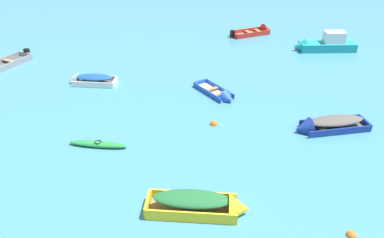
{
  "coord_description": "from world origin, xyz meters",
  "views": [
    {
      "loc": [
        -2.44,
        2.68,
        11.76
      ],
      "look_at": [
        0.0,
        23.1,
        0.15
      ],
      "focal_mm": 37.3,
      "sensor_mm": 36.0,
      "label": 1
    }
  ],
  "objects_px": {
    "rowboat_red_back_row_left": "(259,31)",
    "kayak_green_cluster_outer": "(98,144)",
    "rowboat_deep_blue_back_row_right": "(324,125)",
    "mooring_buoy_midfield": "(214,124)",
    "rowboat_yellow_outer_left": "(207,205)",
    "motor_launch_turquoise_distant_center": "(324,44)",
    "rowboat_blue_near_right": "(222,96)",
    "mooring_buoy_between_boats_right": "(351,236)",
    "rowboat_white_center": "(87,80)"
  },
  "relations": [
    {
      "from": "rowboat_red_back_row_left",
      "to": "motor_launch_turquoise_distant_center",
      "type": "relative_size",
      "value": 0.83
    },
    {
      "from": "rowboat_deep_blue_back_row_right",
      "to": "mooring_buoy_midfield",
      "type": "xyz_separation_m",
      "value": [
        -6.1,
        1.38,
        -0.34
      ]
    },
    {
      "from": "rowboat_yellow_outer_left",
      "to": "motor_launch_turquoise_distant_center",
      "type": "bearing_deg",
      "value": 55.29
    },
    {
      "from": "rowboat_red_back_row_left",
      "to": "kayak_green_cluster_outer",
      "type": "distance_m",
      "value": 22.96
    },
    {
      "from": "rowboat_yellow_outer_left",
      "to": "motor_launch_turquoise_distant_center",
      "type": "height_order",
      "value": "motor_launch_turquoise_distant_center"
    },
    {
      "from": "kayak_green_cluster_outer",
      "to": "mooring_buoy_midfield",
      "type": "distance_m",
      "value": 6.72
    },
    {
      "from": "motor_launch_turquoise_distant_center",
      "to": "kayak_green_cluster_outer",
      "type": "bearing_deg",
      "value": -144.06
    },
    {
      "from": "rowboat_blue_near_right",
      "to": "mooring_buoy_between_boats_right",
      "type": "distance_m",
      "value": 12.96
    },
    {
      "from": "rowboat_deep_blue_back_row_right",
      "to": "rowboat_yellow_outer_left",
      "type": "relative_size",
      "value": 0.98
    },
    {
      "from": "rowboat_red_back_row_left",
      "to": "mooring_buoy_midfield",
      "type": "height_order",
      "value": "rowboat_red_back_row_left"
    },
    {
      "from": "mooring_buoy_between_boats_right",
      "to": "rowboat_white_center",
      "type": "bearing_deg",
      "value": 126.68
    },
    {
      "from": "mooring_buoy_between_boats_right",
      "to": "rowboat_red_back_row_left",
      "type": "bearing_deg",
      "value": 82.74
    },
    {
      "from": "rowboat_yellow_outer_left",
      "to": "kayak_green_cluster_outer",
      "type": "height_order",
      "value": "rowboat_yellow_outer_left"
    },
    {
      "from": "rowboat_blue_near_right",
      "to": "mooring_buoy_midfield",
      "type": "distance_m",
      "value": 3.55
    },
    {
      "from": "kayak_green_cluster_outer",
      "to": "motor_launch_turquoise_distant_center",
      "type": "xyz_separation_m",
      "value": [
        17.99,
        13.04,
        0.39
      ]
    },
    {
      "from": "mooring_buoy_midfield",
      "to": "mooring_buoy_between_boats_right",
      "type": "bearing_deg",
      "value": -66.99
    },
    {
      "from": "rowboat_white_center",
      "to": "motor_launch_turquoise_distant_center",
      "type": "bearing_deg",
      "value": 13.62
    },
    {
      "from": "rowboat_red_back_row_left",
      "to": "rowboat_yellow_outer_left",
      "type": "height_order",
      "value": "rowboat_yellow_outer_left"
    },
    {
      "from": "rowboat_red_back_row_left",
      "to": "mooring_buoy_between_boats_right",
      "type": "distance_m",
      "value": 26.27
    },
    {
      "from": "rowboat_red_back_row_left",
      "to": "rowboat_blue_near_right",
      "type": "height_order",
      "value": "rowboat_red_back_row_left"
    },
    {
      "from": "rowboat_white_center",
      "to": "mooring_buoy_midfield",
      "type": "height_order",
      "value": "rowboat_white_center"
    },
    {
      "from": "rowboat_white_center",
      "to": "rowboat_red_back_row_left",
      "type": "bearing_deg",
      "value": 33.33
    },
    {
      "from": "motor_launch_turquoise_distant_center",
      "to": "rowboat_deep_blue_back_row_right",
      "type": "bearing_deg",
      "value": -112.64
    },
    {
      "from": "kayak_green_cluster_outer",
      "to": "rowboat_blue_near_right",
      "type": "bearing_deg",
      "value": 32.91
    },
    {
      "from": "rowboat_blue_near_right",
      "to": "mooring_buoy_midfield",
      "type": "relative_size",
      "value": 7.88
    },
    {
      "from": "rowboat_red_back_row_left",
      "to": "kayak_green_cluster_outer",
      "type": "height_order",
      "value": "rowboat_red_back_row_left"
    },
    {
      "from": "rowboat_red_back_row_left",
      "to": "rowboat_blue_near_right",
      "type": "distance_m",
      "value": 14.76
    },
    {
      "from": "mooring_buoy_between_boats_right",
      "to": "mooring_buoy_midfield",
      "type": "distance_m",
      "value": 10.08
    },
    {
      "from": "rowboat_white_center",
      "to": "rowboat_yellow_outer_left",
      "type": "relative_size",
      "value": 0.79
    },
    {
      "from": "rowboat_yellow_outer_left",
      "to": "mooring_buoy_midfield",
      "type": "bearing_deg",
      "value": 78.26
    },
    {
      "from": "rowboat_red_back_row_left",
      "to": "mooring_buoy_midfield",
      "type": "relative_size",
      "value": 9.57
    },
    {
      "from": "kayak_green_cluster_outer",
      "to": "motor_launch_turquoise_distant_center",
      "type": "relative_size",
      "value": 0.6
    },
    {
      "from": "rowboat_deep_blue_back_row_right",
      "to": "mooring_buoy_midfield",
      "type": "distance_m",
      "value": 6.27
    },
    {
      "from": "kayak_green_cluster_outer",
      "to": "mooring_buoy_between_boats_right",
      "type": "distance_m",
      "value": 13.0
    },
    {
      "from": "rowboat_yellow_outer_left",
      "to": "mooring_buoy_between_boats_right",
      "type": "height_order",
      "value": "rowboat_yellow_outer_left"
    },
    {
      "from": "rowboat_white_center",
      "to": "motor_launch_turquoise_distant_center",
      "type": "xyz_separation_m",
      "value": [
        19.46,
        4.71,
        0.23
      ]
    },
    {
      "from": "rowboat_red_back_row_left",
      "to": "rowboat_white_center",
      "type": "bearing_deg",
      "value": -146.67
    },
    {
      "from": "rowboat_yellow_outer_left",
      "to": "rowboat_blue_near_right",
      "type": "distance_m",
      "value": 10.96
    },
    {
      "from": "kayak_green_cluster_outer",
      "to": "mooring_buoy_between_boats_right",
      "type": "bearing_deg",
      "value": -36.33
    },
    {
      "from": "rowboat_deep_blue_back_row_right",
      "to": "mooring_buoy_midfield",
      "type": "bearing_deg",
      "value": 167.22
    },
    {
      "from": "rowboat_white_center",
      "to": "mooring_buoy_midfield",
      "type": "xyz_separation_m",
      "value": [
        8.0,
        -6.75,
        -0.32
      ]
    },
    {
      "from": "motor_launch_turquoise_distant_center",
      "to": "mooring_buoy_midfield",
      "type": "bearing_deg",
      "value": -135.0
    },
    {
      "from": "rowboat_white_center",
      "to": "rowboat_deep_blue_back_row_right",
      "type": "relative_size",
      "value": 0.81
    },
    {
      "from": "rowboat_red_back_row_left",
      "to": "rowboat_white_center",
      "type": "height_order",
      "value": "rowboat_red_back_row_left"
    },
    {
      "from": "mooring_buoy_midfield",
      "to": "motor_launch_turquoise_distant_center",
      "type": "bearing_deg",
      "value": 45.0
    },
    {
      "from": "motor_launch_turquoise_distant_center",
      "to": "mooring_buoy_between_boats_right",
      "type": "height_order",
      "value": "motor_launch_turquoise_distant_center"
    },
    {
      "from": "motor_launch_turquoise_distant_center",
      "to": "rowboat_blue_near_right",
      "type": "xyz_separation_m",
      "value": [
        -10.34,
        -8.09,
        -0.38
      ]
    },
    {
      "from": "rowboat_yellow_outer_left",
      "to": "kayak_green_cluster_outer",
      "type": "bearing_deg",
      "value": 131.42
    },
    {
      "from": "motor_launch_turquoise_distant_center",
      "to": "rowboat_yellow_outer_left",
      "type": "bearing_deg",
      "value": -124.71
    },
    {
      "from": "rowboat_white_center",
      "to": "mooring_buoy_midfield",
      "type": "relative_size",
      "value": 7.67
    }
  ]
}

